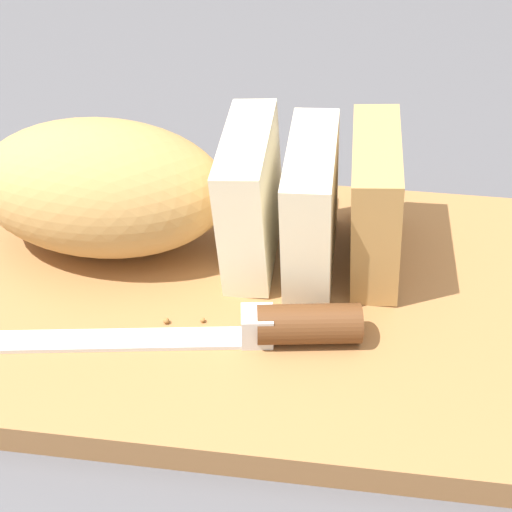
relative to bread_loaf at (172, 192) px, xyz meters
name	(u,v)px	position (x,y,z in m)	size (l,w,h in m)	color
ground_plane	(256,313)	(0.06, -0.04, -0.07)	(3.00, 3.00, 0.00)	#4C4C51
cutting_board	(256,301)	(0.06, -0.04, -0.06)	(0.45, 0.27, 0.02)	#9E6B3D
bread_loaf	(172,192)	(0.00, 0.00, 0.00)	(0.30, 0.12, 0.10)	tan
bread_knife	(269,327)	(0.08, -0.09, -0.04)	(0.26, 0.05, 0.03)	silver
crumb_near_knife	(242,239)	(0.05, 0.01, -0.04)	(0.01, 0.01, 0.01)	#996633
crumb_near_loaf	(312,311)	(0.10, -0.06, -0.04)	(0.01, 0.01, 0.01)	#996633
crumb_stray_left	(203,320)	(0.03, -0.08, -0.05)	(0.00, 0.00, 0.00)	#996633
crumb_stray_right	(166,321)	(0.01, -0.08, -0.05)	(0.00, 0.00, 0.00)	#996633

